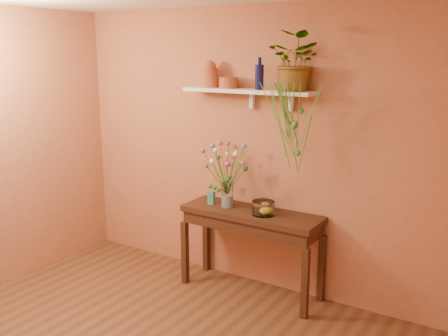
# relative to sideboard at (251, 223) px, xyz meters

# --- Properties ---
(room) EXTENTS (4.04, 4.04, 2.70)m
(room) POSITION_rel_sideboard_xyz_m (-0.17, -1.76, 0.65)
(room) COLOR brown
(room) RESTS_ON ground
(sideboard) EXTENTS (1.35, 0.43, 0.82)m
(sideboard) POSITION_rel_sideboard_xyz_m (0.00, 0.00, 0.00)
(sideboard) COLOR #391F15
(sideboard) RESTS_ON ground
(wall_shelf) EXTENTS (1.30, 0.24, 0.19)m
(wall_shelf) POSITION_rel_sideboard_xyz_m (-0.11, 0.11, 1.22)
(wall_shelf) COLOR white
(wall_shelf) RESTS_ON room
(terracotta_jug) EXTENTS (0.17, 0.17, 0.25)m
(terracotta_jug) POSITION_rel_sideboard_xyz_m (-0.53, 0.11, 1.36)
(terracotta_jug) COLOR #BE6139
(terracotta_jug) RESTS_ON wall_shelf
(terracotta_pot) EXTENTS (0.22, 0.22, 0.10)m
(terracotta_pot) POSITION_rel_sideboard_xyz_m (-0.31, 0.09, 1.29)
(terracotta_pot) COLOR #BE6139
(terracotta_pot) RESTS_ON wall_shelf
(blue_bottle) EXTENTS (0.10, 0.10, 0.29)m
(blue_bottle) POSITION_rel_sideboard_xyz_m (0.02, 0.08, 1.36)
(blue_bottle) COLOR #0C103C
(blue_bottle) RESTS_ON wall_shelf
(spider_plant) EXTENTS (0.52, 0.47, 0.51)m
(spider_plant) POSITION_rel_sideboard_xyz_m (0.38, 0.09, 1.49)
(spider_plant) COLOR #2D7322
(spider_plant) RESTS_ON wall_shelf
(plant_fronds) EXTENTS (0.59, 0.31, 0.77)m
(plant_fronds) POSITION_rel_sideboard_xyz_m (0.42, -0.07, 0.99)
(plant_fronds) COLOR #2D7322
(plant_fronds) RESTS_ON wall_shelf
(glass_vase) EXTENTS (0.11, 0.11, 0.24)m
(glass_vase) POSITION_rel_sideboard_xyz_m (-0.26, -0.01, 0.22)
(glass_vase) COLOR white
(glass_vase) RESTS_ON sideboard
(bouquet) EXTENTS (0.56, 0.48, 0.50)m
(bouquet) POSITION_rel_sideboard_xyz_m (-0.27, -0.03, 0.54)
(bouquet) COLOR #386B28
(bouquet) RESTS_ON glass_vase
(glass_bowl) EXTENTS (0.21, 0.21, 0.13)m
(glass_bowl) POSITION_rel_sideboard_xyz_m (0.15, -0.04, 0.18)
(glass_bowl) COLOR white
(glass_bowl) RESTS_ON sideboard
(lemon) EXTENTS (0.08, 0.08, 0.08)m
(lemon) POSITION_rel_sideboard_xyz_m (0.16, -0.02, 0.16)
(lemon) COLOR yellow
(lemon) RESTS_ON glass_bowl
(carton) EXTENTS (0.07, 0.06, 0.13)m
(carton) POSITION_rel_sideboard_xyz_m (-0.44, -0.02, 0.18)
(carton) COLOR #296A86
(carton) RESTS_ON sideboard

